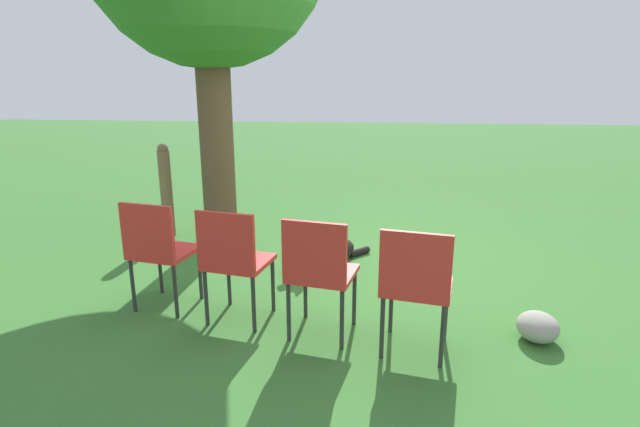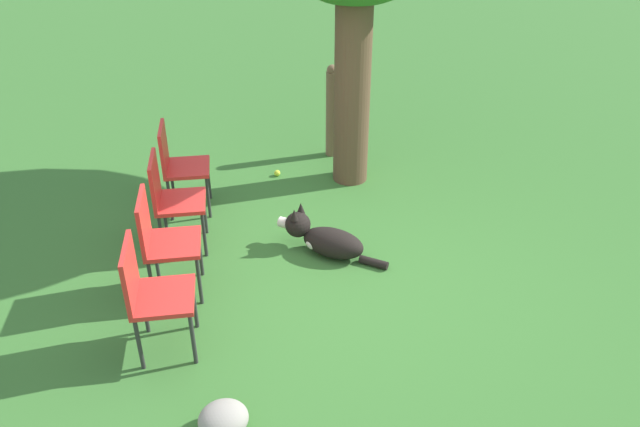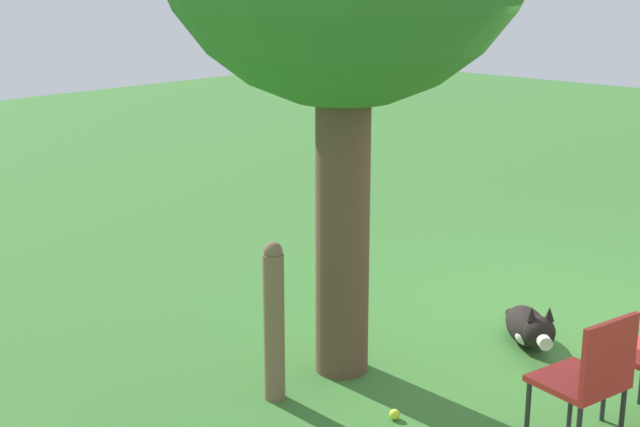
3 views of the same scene
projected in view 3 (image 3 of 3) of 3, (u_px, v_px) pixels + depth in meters
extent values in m
plane|color=#38702D|center=(528.00, 335.00, 6.83)|extent=(30.00, 30.00, 0.00)
cylinder|color=brown|center=(343.00, 203.00, 5.92)|extent=(0.37, 0.37, 2.40)
ellipsoid|color=black|center=(526.00, 326.00, 6.66)|extent=(0.60, 0.60, 0.25)
ellipsoid|color=silver|center=(531.00, 336.00, 6.51)|extent=(0.31, 0.31, 0.15)
sphere|color=black|center=(539.00, 332.00, 6.30)|extent=(0.32, 0.32, 0.23)
cylinder|color=silver|center=(544.00, 342.00, 6.18)|extent=(0.14, 0.14, 0.10)
cone|color=black|center=(549.00, 314.00, 6.27)|extent=(0.07, 0.07, 0.10)
cone|color=black|center=(532.00, 314.00, 6.26)|extent=(0.07, 0.07, 0.10)
cylinder|color=black|center=(513.00, 318.00, 7.05)|extent=(0.23, 0.23, 0.07)
cylinder|color=brown|center=(274.00, 328.00, 5.68)|extent=(0.14, 0.14, 0.99)
sphere|color=brown|center=(273.00, 251.00, 5.55)|extent=(0.12, 0.12, 0.12)
cylinder|color=#2D2D2D|center=(604.00, 388.00, 5.47)|extent=(0.03, 0.03, 0.44)
cube|color=red|center=(577.00, 381.00, 5.03)|extent=(0.50, 0.51, 0.04)
cube|color=red|center=(609.00, 356.00, 4.82)|extent=(0.12, 0.44, 0.41)
cylinder|color=#2D2D2D|center=(527.00, 416.00, 5.13)|extent=(0.03, 0.03, 0.44)
cylinder|color=#2D2D2D|center=(571.00, 398.00, 5.34)|extent=(0.03, 0.03, 0.44)
cylinder|color=#2D2D2D|center=(621.00, 422.00, 5.05)|extent=(0.03, 0.03, 0.44)
sphere|color=#CCE033|center=(395.00, 414.00, 5.53)|extent=(0.07, 0.07, 0.07)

